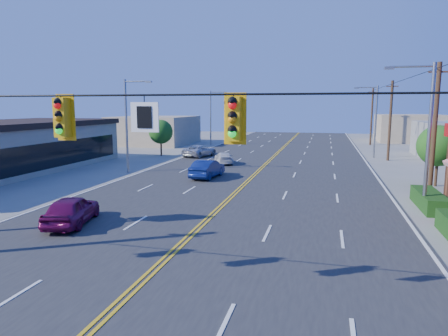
% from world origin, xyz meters
% --- Properties ---
extents(ground, '(160.00, 160.00, 0.00)m').
position_xyz_m(ground, '(0.00, 0.00, 0.00)').
color(ground, gray).
rests_on(ground, ground).
extents(road, '(20.00, 120.00, 0.06)m').
position_xyz_m(road, '(0.00, 20.00, 0.03)').
color(road, '#2D2D30').
rests_on(road, ground).
extents(signal_span, '(24.32, 0.34, 9.00)m').
position_xyz_m(signal_span, '(-0.12, 0.00, 4.89)').
color(signal_span, '#47301E').
rests_on(signal_span, ground).
extents(streetlight_se, '(2.55, 0.25, 8.00)m').
position_xyz_m(streetlight_se, '(10.79, 14.00, 4.51)').
color(streetlight_se, gray).
rests_on(streetlight_se, ground).
extents(streetlight_ne, '(2.55, 0.25, 8.00)m').
position_xyz_m(streetlight_ne, '(10.79, 38.00, 4.51)').
color(streetlight_ne, gray).
rests_on(streetlight_ne, ground).
extents(streetlight_sw, '(2.55, 0.25, 8.00)m').
position_xyz_m(streetlight_sw, '(-10.79, 22.00, 4.51)').
color(streetlight_sw, gray).
rests_on(streetlight_sw, ground).
extents(streetlight_nw, '(2.55, 0.25, 8.00)m').
position_xyz_m(streetlight_nw, '(-10.79, 48.00, 4.51)').
color(streetlight_nw, gray).
rests_on(streetlight_nw, ground).
extents(utility_pole_near, '(0.28, 0.28, 8.40)m').
position_xyz_m(utility_pole_near, '(12.20, 18.00, 4.20)').
color(utility_pole_near, '#47301E').
rests_on(utility_pole_near, ground).
extents(utility_pole_mid, '(0.28, 0.28, 8.40)m').
position_xyz_m(utility_pole_mid, '(12.20, 36.00, 4.20)').
color(utility_pole_mid, '#47301E').
rests_on(utility_pole_mid, ground).
extents(utility_pole_far, '(0.28, 0.28, 8.40)m').
position_xyz_m(utility_pole_far, '(12.20, 54.00, 4.20)').
color(utility_pole_far, '#47301E').
rests_on(utility_pole_far, ground).
extents(tree_kfc_rear, '(2.94, 2.94, 4.41)m').
position_xyz_m(tree_kfc_rear, '(13.50, 22.00, 2.93)').
color(tree_kfc_rear, '#47301E').
rests_on(tree_kfc_rear, ground).
extents(tree_west, '(2.80, 2.80, 4.20)m').
position_xyz_m(tree_west, '(-13.00, 34.00, 2.79)').
color(tree_west, '#47301E').
rests_on(tree_west, ground).
extents(bld_west_far, '(11.00, 12.00, 4.20)m').
position_xyz_m(bld_west_far, '(-20.00, 48.00, 2.10)').
color(bld_west_far, tan).
rests_on(bld_west_far, ground).
extents(bld_east_far, '(10.00, 10.00, 4.40)m').
position_xyz_m(bld_east_far, '(19.00, 62.00, 2.20)').
color(bld_east_far, tan).
rests_on(bld_east_far, ground).
extents(car_magenta, '(2.63, 4.44, 1.42)m').
position_xyz_m(car_magenta, '(-6.15, 7.05, 0.71)').
color(car_magenta, '#650B42').
rests_on(car_magenta, ground).
extents(car_blue, '(1.86, 4.45, 1.43)m').
position_xyz_m(car_blue, '(-3.47, 21.04, 0.71)').
color(car_blue, navy).
rests_on(car_blue, ground).
extents(car_white, '(2.89, 4.22, 1.13)m').
position_xyz_m(car_white, '(-4.15, 29.01, 0.57)').
color(car_white, silver).
rests_on(car_white, ground).
extents(car_silver, '(3.34, 5.14, 1.32)m').
position_xyz_m(car_silver, '(-8.25, 33.98, 0.66)').
color(car_silver, '#BABAC0').
rests_on(car_silver, ground).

